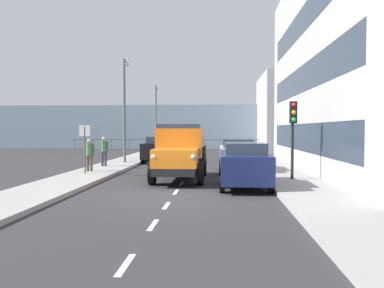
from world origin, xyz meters
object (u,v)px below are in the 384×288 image
object	(u,v)px
lamp_post_promenade	(125,101)
lamp_post_far	(156,112)
truck_vintage_orange	(180,153)
car_black_oppositeside_0	(160,149)
traffic_light_near	(293,123)
car_grey_oppositeside_1	(170,145)
street_sign	(85,141)
car_silver_kerbside_1	(237,155)
pedestrian_near_railing	(104,149)
pedestrian_strolling	(89,152)
car_navy_kerbside_near	(245,164)

from	to	relation	value
lamp_post_promenade	lamp_post_far	distance (m)	12.78
truck_vintage_orange	car_black_oppositeside_0	xyz separation A→B (m)	(2.31, -9.64, -0.28)
traffic_light_near	lamp_post_promenade	xyz separation A→B (m)	(8.95, -8.21, 1.53)
car_grey_oppositeside_1	lamp_post_far	distance (m)	6.39
truck_vintage_orange	street_sign	world-z (taller)	truck_vintage_orange
car_silver_kerbside_1	lamp_post_promenade	distance (m)	8.56
pedestrian_near_railing	traffic_light_near	distance (m)	10.95
pedestrian_strolling	lamp_post_promenade	world-z (taller)	lamp_post_promenade
lamp_post_far	car_black_oppositeside_0	bearing A→B (deg)	100.25
pedestrian_near_railing	lamp_post_far	world-z (taller)	lamp_post_far
traffic_light_near	street_sign	world-z (taller)	traffic_light_near
car_silver_kerbside_1	car_black_oppositeside_0	bearing A→B (deg)	-49.78
lamp_post_promenade	lamp_post_far	bearing A→B (deg)	-89.76
car_grey_oppositeside_1	lamp_post_promenade	size ratio (longest dim) A/B	0.61
car_silver_kerbside_1	car_grey_oppositeside_1	bearing A→B (deg)	-66.72
car_grey_oppositeside_1	pedestrian_near_railing	bearing A→B (deg)	76.69
truck_vintage_orange	car_grey_oppositeside_1	xyz separation A→B (m)	(2.31, -15.30, -0.28)
car_navy_kerbside_near	pedestrian_near_railing	xyz separation A→B (m)	(7.41, -6.86, 0.22)
truck_vintage_orange	pedestrian_strolling	bearing A→B (deg)	-24.93
truck_vintage_orange	pedestrian_strolling	xyz separation A→B (m)	(4.67, -2.17, -0.10)
truck_vintage_orange	car_grey_oppositeside_1	distance (m)	15.47
truck_vintage_orange	car_navy_kerbside_near	distance (m)	3.29
car_navy_kerbside_near	street_sign	bearing A→B (deg)	-23.28
car_grey_oppositeside_1	truck_vintage_orange	bearing A→B (deg)	98.58
car_black_oppositeside_0	lamp_post_far	world-z (taller)	lamp_post_far
lamp_post_promenade	car_silver_kerbside_1	bearing A→B (deg)	149.63
car_black_oppositeside_0	car_grey_oppositeside_1	world-z (taller)	same
pedestrian_strolling	street_sign	distance (m)	1.18
car_silver_kerbside_1	car_navy_kerbside_near	bearing A→B (deg)	90.00
car_black_oppositeside_0	street_sign	size ratio (longest dim) A/B	1.95
truck_vintage_orange	street_sign	size ratio (longest dim) A/B	2.51
car_black_oppositeside_0	car_grey_oppositeside_1	distance (m)	5.66
pedestrian_strolling	pedestrian_near_railing	size ratio (longest dim) A/B	0.97
truck_vintage_orange	pedestrian_near_railing	bearing A→B (deg)	-45.94
traffic_light_near	lamp_post_far	size ratio (longest dim) A/B	0.51
car_navy_kerbside_near	lamp_post_promenade	distance (m)	12.33
car_grey_oppositeside_1	traffic_light_near	size ratio (longest dim) A/B	1.23
truck_vintage_orange	traffic_light_near	distance (m)	4.90
car_silver_kerbside_1	lamp_post_far	bearing A→B (deg)	-67.58
traffic_light_near	pedestrian_near_railing	bearing A→B (deg)	-29.35
car_navy_kerbside_near	car_grey_oppositeside_1	xyz separation A→B (m)	(4.96, -17.23, -0.00)
car_black_oppositeside_0	lamp_post_promenade	size ratio (longest dim) A/B	0.68
car_navy_kerbside_near	street_sign	size ratio (longest dim) A/B	1.71
pedestrian_near_railing	traffic_light_near	world-z (taller)	traffic_light_near
car_navy_kerbside_near	pedestrian_near_railing	distance (m)	10.10
traffic_light_near	lamp_post_promenade	world-z (taller)	lamp_post_promenade
car_silver_kerbside_1	car_black_oppositeside_0	xyz separation A→B (m)	(4.96, -5.86, 0.00)
car_navy_kerbside_near	lamp_post_far	world-z (taller)	lamp_post_far
truck_vintage_orange	pedestrian_near_railing	world-z (taller)	truck_vintage_orange
car_black_oppositeside_0	lamp_post_far	bearing A→B (deg)	-79.75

